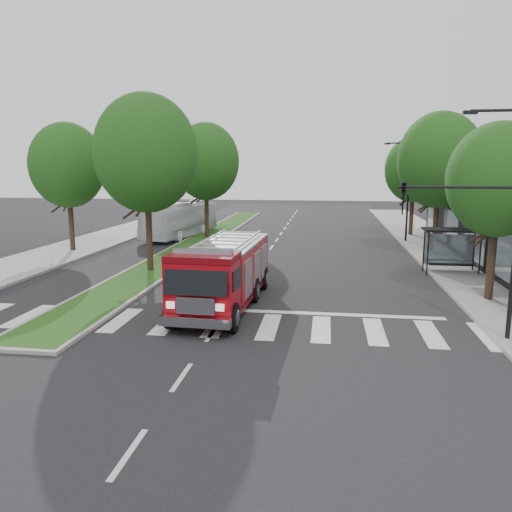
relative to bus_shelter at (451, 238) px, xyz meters
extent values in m
plane|color=black|center=(-11.20, -8.15, -2.04)|extent=(140.00, 140.00, 0.00)
cube|color=gray|center=(1.30, 1.85, -1.96)|extent=(5.00, 80.00, 0.15)
cube|color=gray|center=(-25.70, 1.85, -1.96)|extent=(5.00, 80.00, 0.15)
cube|color=gray|center=(-17.20, 9.85, -1.97)|extent=(3.00, 50.00, 0.14)
cube|color=#264513|center=(-17.20, 9.85, -1.89)|extent=(2.60, 49.50, 0.02)
cylinder|color=black|center=(-1.40, -0.75, -0.79)|extent=(0.08, 0.08, 2.50)
cylinder|color=black|center=(1.40, -0.75, -0.79)|extent=(0.08, 0.08, 2.50)
cylinder|color=black|center=(-1.40, 0.45, -0.79)|extent=(0.08, 0.08, 2.50)
cylinder|color=black|center=(1.40, 0.45, -0.79)|extent=(0.08, 0.08, 2.50)
cube|color=black|center=(0.00, -0.15, 0.51)|extent=(3.20, 1.60, 0.12)
cube|color=#8C99A5|center=(0.00, 0.55, -0.74)|extent=(2.80, 0.04, 1.80)
cube|color=black|center=(0.00, -0.15, -1.49)|extent=(2.40, 0.40, 0.08)
cylinder|color=black|center=(0.30, -6.15, -0.17)|extent=(0.36, 0.36, 3.74)
ellipsoid|color=#133B10|center=(0.30, -6.15, 3.49)|extent=(4.40, 4.40, 5.06)
cylinder|color=black|center=(0.30, 5.85, 0.16)|extent=(0.36, 0.36, 4.40)
ellipsoid|color=#133B10|center=(0.30, 5.85, 4.46)|extent=(5.60, 5.60, 6.44)
cylinder|color=black|center=(0.30, 15.85, -0.06)|extent=(0.36, 0.36, 3.96)
ellipsoid|color=#133B10|center=(0.30, 15.85, 3.81)|extent=(5.00, 5.00, 5.75)
cylinder|color=black|center=(-17.20, -2.15, 0.27)|extent=(0.36, 0.36, 4.62)
ellipsoid|color=#133B10|center=(-17.20, -2.15, 4.79)|extent=(5.80, 5.80, 6.67)
cylinder|color=black|center=(-17.20, 11.85, 0.16)|extent=(0.36, 0.36, 4.40)
ellipsoid|color=#133B10|center=(-17.20, 11.85, 4.46)|extent=(5.60, 5.60, 6.44)
cylinder|color=black|center=(-25.20, 3.85, 0.05)|extent=(0.36, 0.36, 4.18)
ellipsoid|color=#133B10|center=(-25.20, 3.85, 4.14)|extent=(5.20, 5.20, 5.98)
cylinder|color=black|center=(-1.60, -11.65, 5.86)|extent=(1.80, 0.10, 0.10)
cube|color=black|center=(-2.50, -11.65, 5.81)|extent=(0.45, 0.20, 0.12)
cylinder|color=black|center=(-2.70, -11.65, 3.36)|extent=(4.00, 0.10, 0.10)
imported|color=black|center=(-4.50, -11.65, 2.96)|extent=(0.18, 0.22, 1.10)
cylinder|color=black|center=(-0.70, 11.85, 1.96)|extent=(0.16, 0.16, 8.00)
cylinder|color=black|center=(-1.60, 11.85, 5.86)|extent=(1.80, 0.10, 0.10)
cube|color=black|center=(-2.50, 11.85, 5.81)|extent=(0.45, 0.20, 0.12)
cube|color=#66050B|center=(-11.50, -8.46, -1.53)|extent=(2.92, 8.70, 0.26)
cube|color=#9D0811|center=(-11.47, -7.64, -0.45)|extent=(2.84, 6.65, 2.05)
cube|color=#9D0811|center=(-11.64, -11.63, -0.45)|extent=(2.63, 1.95, 2.15)
cube|color=#B2B2B7|center=(-11.47, -7.64, 0.62)|extent=(2.84, 6.65, 0.12)
cylinder|color=#B2B2B7|center=(-12.39, -7.60, 0.83)|extent=(0.37, 6.14, 0.10)
cylinder|color=#B2B2B7|center=(-10.55, -7.68, 0.83)|extent=(0.37, 6.14, 0.10)
cube|color=silver|center=(-11.69, -12.80, -1.43)|extent=(2.67, 0.47, 0.36)
cube|color=#8C99A5|center=(-11.64, -11.63, 0.93)|extent=(2.26, 0.45, 0.18)
cylinder|color=black|center=(-12.82, -11.88, -1.48)|extent=(0.41, 1.14, 1.13)
cylinder|color=black|center=(-10.47, -11.99, -1.48)|extent=(0.41, 1.14, 1.13)
cylinder|color=black|center=(-12.64, -7.59, -1.48)|extent=(0.41, 1.14, 1.13)
cylinder|color=black|center=(-10.29, -7.69, -1.48)|extent=(0.41, 1.14, 1.13)
cylinder|color=black|center=(-12.54, -5.14, -1.48)|extent=(0.41, 1.14, 1.13)
cylinder|color=black|center=(-10.18, -5.24, -1.48)|extent=(0.41, 1.14, 1.13)
imported|color=silver|center=(-19.70, 12.62, -0.54)|extent=(4.11, 11.00, 2.99)
camera|label=1|loc=(-7.11, -29.47, 4.06)|focal=35.00mm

